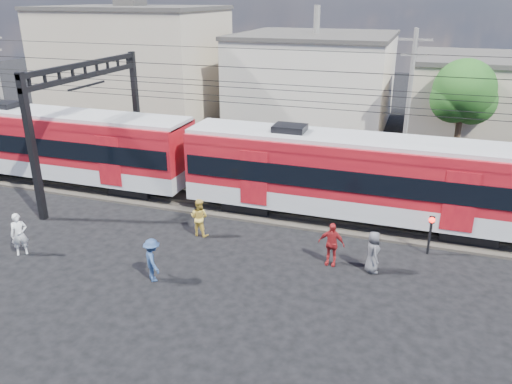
% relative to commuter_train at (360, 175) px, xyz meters
% --- Properties ---
extents(ground, '(120.00, 120.00, 0.00)m').
position_rel_commuter_train_xyz_m(ground, '(-4.44, -8.00, -2.40)').
color(ground, black).
rests_on(ground, ground).
extents(track_bed, '(70.00, 3.40, 0.12)m').
position_rel_commuter_train_xyz_m(track_bed, '(-4.44, 0.00, -2.34)').
color(track_bed, '#2D2823').
rests_on(track_bed, ground).
extents(rail_near, '(70.00, 0.12, 0.12)m').
position_rel_commuter_train_xyz_m(rail_near, '(-4.44, -0.75, -2.22)').
color(rail_near, '#59544C').
rests_on(rail_near, track_bed).
extents(rail_far, '(70.00, 0.12, 0.12)m').
position_rel_commuter_train_xyz_m(rail_far, '(-4.44, 0.75, -2.22)').
color(rail_far, '#59544C').
rests_on(rail_far, track_bed).
extents(commuter_train, '(50.30, 3.08, 4.17)m').
position_rel_commuter_train_xyz_m(commuter_train, '(0.00, 0.00, 0.00)').
color(commuter_train, black).
rests_on(commuter_train, ground).
extents(catenary, '(70.00, 9.30, 7.52)m').
position_rel_commuter_train_xyz_m(catenary, '(-13.09, -0.00, 2.73)').
color(catenary, black).
rests_on(catenary, ground).
extents(building_west, '(14.28, 10.20, 9.30)m').
position_rel_commuter_train_xyz_m(building_west, '(-21.44, 16.00, 2.25)').
color(building_west, tan).
rests_on(building_west, ground).
extents(building_midwest, '(12.24, 12.24, 7.30)m').
position_rel_commuter_train_xyz_m(building_midwest, '(-6.44, 19.00, 1.25)').
color(building_midwest, beige).
rests_on(building_midwest, ground).
extents(utility_pole_mid, '(1.80, 0.24, 8.50)m').
position_rel_commuter_train_xyz_m(utility_pole_mid, '(1.56, 7.00, 2.13)').
color(utility_pole_mid, slate).
rests_on(utility_pole_mid, ground).
extents(tree_near, '(3.82, 3.64, 6.72)m').
position_rel_commuter_train_xyz_m(tree_near, '(4.75, 10.09, 2.26)').
color(tree_near, '#382619').
rests_on(tree_near, ground).
extents(pedestrian_a, '(0.79, 0.76, 1.82)m').
position_rel_commuter_train_xyz_m(pedestrian_a, '(-12.83, -7.68, -1.49)').
color(pedestrian_a, silver).
rests_on(pedestrian_a, ground).
extents(pedestrian_b, '(0.90, 0.73, 1.74)m').
position_rel_commuter_train_xyz_m(pedestrian_b, '(-6.52, -3.67, -1.53)').
color(pedestrian_b, gold).
rests_on(pedestrian_b, ground).
extents(pedestrian_c, '(1.24, 1.23, 1.71)m').
position_rel_commuter_train_xyz_m(pedestrian_c, '(-6.57, -7.73, -1.54)').
color(pedestrian_c, navy).
rests_on(pedestrian_c, ground).
extents(pedestrian_d, '(1.09, 0.50, 1.82)m').
position_rel_commuter_train_xyz_m(pedestrian_d, '(-0.43, -4.37, -1.49)').
color(pedestrian_d, maroon).
rests_on(pedestrian_d, ground).
extents(pedestrian_e, '(0.79, 0.97, 1.70)m').
position_rel_commuter_train_xyz_m(pedestrian_e, '(1.20, -4.42, -1.55)').
color(pedestrian_e, '#48484D').
rests_on(pedestrian_e, ground).
extents(crossing_signal, '(0.25, 0.25, 1.73)m').
position_rel_commuter_train_xyz_m(crossing_signal, '(3.27, -2.23, -1.20)').
color(crossing_signal, black).
rests_on(crossing_signal, ground).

